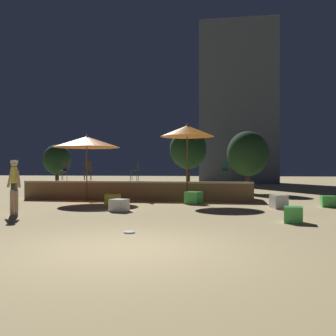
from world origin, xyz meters
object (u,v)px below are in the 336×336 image
(bistro_chair_1, at_px, (88,169))
(background_tree_2, at_px, (248,154))
(cube_seat_0, at_px, (328,201))
(cube_seat_3, at_px, (113,200))
(bistro_chair_3, at_px, (64,169))
(frisbee_disc, at_px, (129,232))
(cube_seat_4, at_px, (279,202))
(person_2, at_px, (14,184))
(bistro_chair_0, at_px, (226,169))
(bistro_chair_2, at_px, (136,169))
(background_tree_1, at_px, (188,149))
(cube_seat_5, at_px, (293,215))
(patio_umbrella_1, at_px, (187,131))
(cube_seat_1, at_px, (119,205))
(cube_seat_2, at_px, (194,198))
(background_tree_0, at_px, (57,160))
(patio_umbrella_0, at_px, (87,142))

(bistro_chair_1, height_order, background_tree_2, background_tree_2)
(cube_seat_0, distance_m, cube_seat_3, 8.05)
(bistro_chair_3, xyz_separation_m, frisbee_disc, (5.65, -8.82, -1.39))
(cube_seat_0, bearing_deg, cube_seat_4, -153.76)
(person_2, distance_m, bistro_chair_0, 9.59)
(person_2, distance_m, bistro_chair_2, 6.51)
(bistro_chair_0, bearing_deg, background_tree_1, 83.78)
(cube_seat_5, bearing_deg, patio_umbrella_1, 122.01)
(patio_umbrella_1, distance_m, background_tree_1, 10.75)
(person_2, bearing_deg, cube_seat_1, 127.24)
(patio_umbrella_1, xyz_separation_m, bistro_chair_3, (-6.06, 1.09, -1.60))
(cube_seat_2, height_order, cube_seat_3, cube_seat_2)
(background_tree_0, xyz_separation_m, background_tree_1, (9.93, 0.02, 0.73))
(cube_seat_1, relative_size, cube_seat_3, 0.94)
(bistro_chair_2, height_order, frisbee_disc, bistro_chair_2)
(bistro_chair_0, bearing_deg, cube_seat_0, -62.87)
(cube_seat_0, height_order, cube_seat_1, cube_seat_0)
(patio_umbrella_0, xyz_separation_m, bistro_chair_2, (2.03, 0.88, -1.19))
(cube_seat_3, height_order, frisbee_disc, cube_seat_3)
(cube_seat_0, bearing_deg, cube_seat_3, -173.21)
(cube_seat_0, distance_m, bistro_chair_3, 11.73)
(cube_seat_3, xyz_separation_m, bistro_chair_3, (-3.46, 3.18, 1.18))
(bistro_chair_3, bearing_deg, cube_seat_2, 8.95)
(patio_umbrella_1, distance_m, bistro_chair_2, 3.03)
(cube_seat_5, xyz_separation_m, bistro_chair_0, (-1.85, 7.47, 1.19))
(cube_seat_4, relative_size, person_2, 0.38)
(bistro_chair_0, bearing_deg, cube_seat_1, -144.54)
(bistro_chair_1, relative_size, background_tree_1, 0.21)
(patio_umbrella_1, relative_size, background_tree_2, 0.93)
(background_tree_0, bearing_deg, cube_seat_2, -45.15)
(bistro_chair_3, distance_m, background_tree_2, 10.27)
(patio_umbrella_0, relative_size, frisbee_disc, 11.50)
(cube_seat_4, bearing_deg, cube_seat_1, -162.43)
(patio_umbrella_1, xyz_separation_m, cube_seat_0, (5.39, -1.13, -2.80))
(cube_seat_1, xyz_separation_m, cube_seat_3, (-0.76, 1.67, 0.03))
(bistro_chair_0, bearing_deg, cube_seat_2, -137.45)
(cube_seat_0, relative_size, background_tree_0, 0.17)
(cube_seat_1, bearing_deg, bistro_chair_1, 121.77)
(cube_seat_0, xyz_separation_m, cube_seat_4, (-1.89, -0.93, 0.04))
(frisbee_disc, relative_size, background_tree_1, 0.06)
(bistro_chair_0, relative_size, bistro_chair_3, 1.00)
(cube_seat_0, distance_m, background_tree_0, 20.34)
(patio_umbrella_0, bearing_deg, cube_seat_2, -9.26)
(background_tree_0, bearing_deg, bistro_chair_0, -34.48)
(patio_umbrella_0, height_order, background_tree_1, background_tree_1)
(cube_seat_2, relative_size, bistro_chair_0, 0.83)
(cube_seat_1, xyz_separation_m, frisbee_disc, (1.43, -3.97, -0.18))
(cube_seat_2, relative_size, cube_seat_3, 1.11)
(cube_seat_2, height_order, frisbee_disc, cube_seat_2)
(cube_seat_3, distance_m, bistro_chair_2, 3.16)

